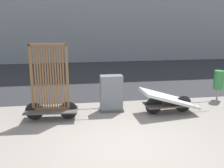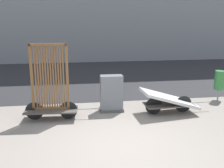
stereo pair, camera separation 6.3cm
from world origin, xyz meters
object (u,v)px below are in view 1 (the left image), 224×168
Objects in this scene: bike_cart_with_bedframe at (51,93)px; trash_bin at (219,80)px; utility_cabinet at (111,95)px; bike_cart_with_mattress at (169,100)px.

trash_bin is (5.89, 1.06, -0.07)m from bike_cart_with_bedframe.
utility_cabinet is at bearing -171.46° from trash_bin.
utility_cabinet is at bearing 17.46° from bike_cart_with_bedframe.
utility_cabinet is at bearing 163.15° from bike_cart_with_mattress.
bike_cart_with_mattress is 2.53m from trash_bin.
utility_cabinet reaches higher than trash_bin.
trash_bin is (2.27, 1.06, 0.32)m from bike_cart_with_mattress.
bike_cart_with_bedframe is at bearing -169.80° from trash_bin.
trash_bin is at bearing 22.50° from bike_cart_with_mattress.
bike_cart_with_mattress is at bearing -155.02° from trash_bin.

